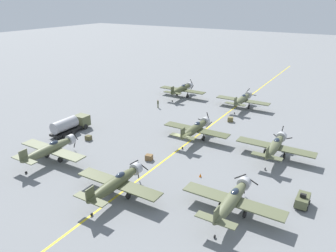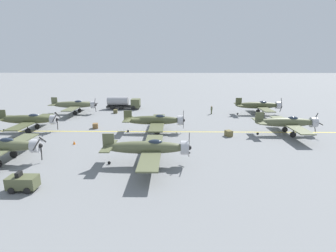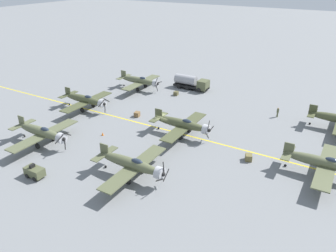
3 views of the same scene
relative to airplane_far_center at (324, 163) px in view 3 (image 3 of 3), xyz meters
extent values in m
plane|color=slate|center=(-1.47, -24.71, -2.01)|extent=(400.00, 400.00, 0.00)
cube|color=yellow|center=(-1.47, -24.71, -2.01)|extent=(0.30, 160.00, 0.01)
ellipsoid|color=#595E3F|center=(0.00, -0.41, 0.04)|extent=(1.50, 9.50, 1.42)
ellipsoid|color=#232D3D|center=(0.00, 0.73, 0.60)|extent=(0.80, 1.70, 0.76)
cube|color=#595E3F|center=(0.00, 0.35, -0.30)|extent=(12.00, 2.10, 0.16)
cube|color=#595E3F|center=(0.00, -4.50, 0.19)|extent=(4.40, 1.10, 0.12)
cube|color=#595E3F|center=(0.00, -4.50, 0.84)|extent=(0.14, 1.30, 1.60)
cylinder|color=black|center=(-1.50, 0.35, -0.93)|extent=(0.14, 0.14, 1.26)
cylinder|color=black|center=(-1.50, 0.35, -1.56)|extent=(0.22, 0.90, 0.90)
cylinder|color=black|center=(1.50, 0.35, -0.93)|extent=(0.14, 0.14, 1.26)
cylinder|color=black|center=(1.50, 0.35, -1.56)|extent=(0.22, 0.90, 0.90)
cylinder|color=black|center=(0.00, -4.56, -1.83)|extent=(0.12, 0.36, 0.36)
ellipsoid|color=#575C3E|center=(12.57, -21.28, 0.04)|extent=(1.50, 9.50, 1.42)
cylinder|color=#B7B7BC|center=(12.57, -16.83, 0.04)|extent=(1.57, 0.90, 1.58)
ellipsoid|color=#232D3D|center=(12.57, -20.14, 0.60)|extent=(0.80, 1.70, 0.76)
cube|color=#575C3E|center=(12.57, -20.52, -0.30)|extent=(12.00, 2.10, 0.16)
cube|color=#575C3E|center=(12.57, -25.37, 0.19)|extent=(4.40, 1.10, 0.12)
cube|color=#575C3E|center=(12.57, -25.37, 0.84)|extent=(0.14, 1.30, 1.60)
sphere|color=black|center=(12.57, -16.33, 0.04)|extent=(0.56, 0.56, 0.56)
cube|color=black|center=(12.46, -16.33, 0.91)|extent=(0.36, 0.06, 1.75)
cube|color=black|center=(11.87, -16.33, -0.49)|extent=(1.48, 0.06, 1.17)
cube|color=black|center=(13.38, -16.33, -0.30)|extent=(1.67, 0.06, 0.81)
cylinder|color=black|center=(11.07, -20.52, -0.93)|extent=(0.14, 0.14, 1.26)
cylinder|color=black|center=(11.07, -20.52, -1.56)|extent=(0.22, 0.90, 0.90)
cylinder|color=black|center=(14.07, -20.52, -0.93)|extent=(0.14, 0.14, 1.26)
cylinder|color=black|center=(14.07, -20.52, -1.56)|extent=(0.22, 0.90, 0.90)
cylinder|color=black|center=(12.57, -25.43, -1.83)|extent=(0.12, 0.36, 0.36)
cube|color=#474C2D|center=(-15.85, -3.88, 0.19)|extent=(4.40, 1.10, 0.12)
cube|color=#474C2D|center=(-15.85, -3.88, 0.84)|extent=(0.14, 1.30, 1.60)
cylinder|color=black|center=(-15.85, -3.94, -1.83)|extent=(0.12, 0.36, 0.36)
ellipsoid|color=#5B6041|center=(12.17, -38.32, 0.04)|extent=(1.50, 9.50, 1.42)
cylinder|color=#B7B7BC|center=(12.17, -33.87, 0.04)|extent=(1.57, 0.90, 1.58)
ellipsoid|color=#232D3D|center=(12.17, -37.18, 0.60)|extent=(0.80, 1.70, 0.76)
cube|color=#5B6041|center=(12.17, -37.56, -0.30)|extent=(12.00, 2.10, 0.16)
cube|color=#5B6041|center=(12.17, -42.41, 0.19)|extent=(4.40, 1.10, 0.12)
cube|color=#5B6041|center=(12.17, -42.41, 0.84)|extent=(0.14, 1.30, 1.60)
sphere|color=black|center=(12.17, -33.37, 0.04)|extent=(0.56, 0.56, 0.56)
cube|color=black|center=(12.08, -33.37, -0.83)|extent=(0.32, 0.06, 1.76)
cube|color=black|center=(12.97, -33.37, 0.40)|extent=(1.65, 0.06, 0.84)
cube|color=black|center=(11.46, -33.37, 0.55)|extent=(1.50, 0.06, 1.14)
cylinder|color=black|center=(10.67, -37.56, -0.93)|extent=(0.14, 0.14, 1.26)
cylinder|color=black|center=(10.67, -37.56, -1.56)|extent=(0.22, 0.90, 0.90)
cylinder|color=black|center=(13.67, -37.56, -0.93)|extent=(0.14, 0.14, 1.26)
cylinder|color=black|center=(13.67, -37.56, -1.56)|extent=(0.22, 0.90, 0.90)
cylinder|color=black|center=(12.17, -42.47, -1.83)|extent=(0.12, 0.36, 0.36)
ellipsoid|color=#4B5032|center=(-1.09, -21.37, 0.04)|extent=(1.50, 9.50, 1.42)
cylinder|color=#B7B7BC|center=(-1.09, -16.92, 0.04)|extent=(1.58, 0.90, 1.58)
ellipsoid|color=#232D3D|center=(-1.09, -20.23, 0.60)|extent=(0.80, 1.70, 0.76)
cube|color=#4B5032|center=(-1.09, -20.61, -0.30)|extent=(12.00, 2.10, 0.16)
cube|color=#4B5032|center=(-1.09, -25.46, 0.19)|extent=(4.40, 1.10, 0.12)
cube|color=#4B5032|center=(-1.09, -25.46, 0.84)|extent=(0.14, 1.30, 1.60)
sphere|color=black|center=(-1.09, -16.42, 0.04)|extent=(0.56, 0.56, 0.56)
cube|color=black|center=(-1.95, -16.42, -0.11)|extent=(1.75, 0.06, 0.44)
cube|color=black|center=(-0.53, -16.42, -0.63)|extent=(1.23, 0.06, 1.43)
cube|color=black|center=(-0.79, -16.42, 0.86)|extent=(0.73, 0.06, 1.69)
cylinder|color=black|center=(-2.59, -20.61, -0.93)|extent=(0.14, 0.14, 1.26)
cylinder|color=black|center=(-2.59, -20.61, -1.56)|extent=(0.22, 0.90, 0.90)
cylinder|color=black|center=(0.41, -20.61, -0.93)|extent=(0.14, 0.14, 1.26)
cylinder|color=black|center=(0.41, -20.61, -1.56)|extent=(0.22, 0.90, 0.90)
cylinder|color=black|center=(-1.09, -25.52, -1.83)|extent=(0.12, 0.36, 0.36)
ellipsoid|color=#5C6142|center=(-16.07, -40.00, 0.04)|extent=(1.50, 9.50, 1.42)
cylinder|color=#B7B7BC|center=(-16.07, -35.55, 0.04)|extent=(1.57, 0.90, 1.58)
ellipsoid|color=#232D3D|center=(-16.07, -38.86, 0.60)|extent=(0.80, 1.70, 0.76)
cube|color=#5C6142|center=(-16.07, -39.24, -0.30)|extent=(12.00, 2.10, 0.16)
cube|color=#5C6142|center=(-16.07, -44.09, 0.19)|extent=(4.40, 1.10, 0.12)
cube|color=#5C6142|center=(-16.07, -44.09, 0.84)|extent=(0.14, 1.30, 1.60)
sphere|color=black|center=(-16.07, -35.05, 0.04)|extent=(0.56, 0.56, 0.56)
cube|color=black|center=(-15.53, -35.05, 0.73)|extent=(1.19, 0.06, 1.46)
cube|color=black|center=(-16.94, -35.05, 0.16)|extent=(1.75, 0.06, 0.39)
cube|color=black|center=(-15.74, -35.05, -0.77)|extent=(0.78, 0.06, 1.68)
cylinder|color=black|center=(-17.57, -39.24, -0.93)|extent=(0.14, 0.14, 1.26)
cylinder|color=black|center=(-17.57, -39.24, -1.56)|extent=(0.22, 0.90, 0.90)
cylinder|color=black|center=(-14.57, -39.24, -0.93)|extent=(0.14, 0.14, 1.26)
cylinder|color=black|center=(-14.57, -39.24, -1.56)|extent=(0.22, 0.90, 0.90)
cylinder|color=black|center=(-16.07, -44.15, -1.83)|extent=(0.12, 0.36, 0.36)
ellipsoid|color=#494E30|center=(-1.36, -42.25, 0.04)|extent=(1.50, 9.50, 1.42)
cylinder|color=#B7B7BC|center=(-1.36, -37.80, 0.04)|extent=(1.58, 0.90, 1.58)
ellipsoid|color=#232D3D|center=(-1.36, -41.11, 0.60)|extent=(0.80, 1.70, 0.76)
cube|color=#494E30|center=(-1.36, -41.49, -0.30)|extent=(12.00, 2.10, 0.16)
cube|color=#494E30|center=(-1.36, -46.34, 0.19)|extent=(4.40, 1.10, 0.12)
cube|color=#494E30|center=(-1.36, -46.34, 0.84)|extent=(0.14, 1.30, 1.60)
sphere|color=black|center=(-1.36, -37.30, 0.04)|extent=(0.56, 0.56, 0.56)
cube|color=black|center=(-1.45, -37.30, -0.83)|extent=(0.33, 0.06, 1.75)
cube|color=black|center=(-0.56, -37.30, 0.39)|extent=(1.66, 0.06, 0.83)
cube|color=black|center=(-2.06, -37.30, 0.55)|extent=(1.50, 0.06, 1.15)
cylinder|color=black|center=(-2.86, -41.49, -0.93)|extent=(0.14, 0.14, 1.26)
cylinder|color=black|center=(-2.86, -41.49, -1.56)|extent=(0.22, 0.90, 0.90)
cylinder|color=black|center=(0.14, -41.49, -0.93)|extent=(0.14, 0.14, 1.26)
cylinder|color=black|center=(0.14, -41.49, -1.56)|extent=(0.22, 0.90, 0.90)
cylinder|color=black|center=(-1.36, -46.40, -1.83)|extent=(0.12, 0.36, 0.36)
cube|color=black|center=(-22.12, -30.04, -1.39)|extent=(2.25, 8.00, 0.40)
cube|color=#515638|center=(-22.12, -27.08, -0.59)|extent=(2.50, 2.08, 2.00)
cylinder|color=#9E9EA3|center=(-22.12, -31.36, -0.09)|extent=(2.10, 4.96, 2.10)
cylinder|color=black|center=(-23.31, -27.56, -1.51)|extent=(0.30, 1.00, 1.00)
cylinder|color=black|center=(-20.94, -27.56, -1.51)|extent=(0.30, 1.00, 1.00)
cylinder|color=black|center=(-23.31, -30.44, -1.51)|extent=(0.30, 1.00, 1.00)
cylinder|color=black|center=(-20.94, -30.44, -1.51)|extent=(0.30, 1.00, 1.00)
cylinder|color=black|center=(-23.31, -32.52, -1.51)|extent=(0.30, 1.00, 1.00)
cylinder|color=black|center=(-20.94, -32.52, -1.51)|extent=(0.30, 1.00, 1.00)
cube|color=#515638|center=(18.82, -31.84, -1.21)|extent=(1.40, 2.60, 1.10)
cube|color=black|center=(18.82, -32.10, -0.44)|extent=(0.70, 0.36, 0.44)
cylinder|color=black|center=(18.13, -31.13, -1.71)|extent=(0.20, 0.60, 0.60)
cylinder|color=black|center=(19.50, -31.13, -1.71)|extent=(0.20, 0.60, 0.60)
cylinder|color=black|center=(18.13, -32.56, -1.71)|extent=(0.20, 0.60, 0.60)
cylinder|color=black|center=(19.50, -32.56, -1.71)|extent=(0.20, 0.60, 0.60)
cylinder|color=#515638|center=(-16.23, -9.60, -1.58)|extent=(0.27, 0.27, 0.87)
cylinder|color=#515638|center=(-16.23, -9.60, -0.78)|extent=(0.40, 0.40, 0.73)
sphere|color=tan|center=(-16.23, -9.60, -0.29)|extent=(0.24, 0.24, 0.24)
cube|color=brown|center=(-3.55, -31.63, -1.58)|extent=(1.20, 1.06, 0.87)
cube|color=brown|center=(0.95, -9.40, -1.56)|extent=(1.35, 1.25, 0.91)
cube|color=brown|center=(-16.85, -30.94, -1.60)|extent=(1.05, 0.90, 0.82)
cone|color=orange|center=(5.42, -32.09, -1.74)|extent=(0.36, 0.36, 0.55)
camera|label=1|loc=(22.28, -68.35, 21.37)|focal=35.00mm
camera|label=2|loc=(40.43, -18.25, 9.61)|focal=28.00mm
camera|label=3|loc=(40.55, 0.75, 22.22)|focal=35.00mm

